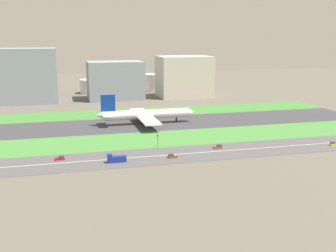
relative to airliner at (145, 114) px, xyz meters
name	(u,v)px	position (x,y,z in m)	size (l,w,h in m)	color
ground_plane	(158,123)	(8.68, 0.00, -6.23)	(800.00, 800.00, 0.00)	#5B564C
runway	(158,123)	(8.68, 0.00, -6.18)	(280.00, 46.00, 0.10)	#38383D
grass_median_north	(145,112)	(8.68, 41.00, -6.18)	(280.00, 36.00, 0.10)	#3D7A33
grass_median_south	(175,138)	(8.68, -41.00, -6.18)	(280.00, 36.00, 0.10)	#427F38
highway	(193,153)	(8.68, -73.00, -6.18)	(280.00, 28.00, 0.10)	#4C4C4F
highway_centerline	(193,153)	(8.68, -73.00, -6.13)	(266.00, 0.50, 0.01)	silver
airliner	(145,114)	(0.00, 0.00, 0.00)	(65.00, 56.00, 19.70)	white
car_2	(172,156)	(-3.11, -78.00, -5.31)	(4.40, 1.80, 2.00)	brown
car_3	(60,158)	(-53.52, -68.00, -5.31)	(4.40, 1.80, 2.00)	#B2191E
car_1	(334,144)	(83.69, -78.00, -5.31)	(4.40, 1.80, 2.00)	yellow
truck_0	(116,159)	(-29.19, -78.00, -4.56)	(8.40, 2.50, 4.00)	navy
car_0	(218,147)	(23.72, -68.00, -5.31)	(4.40, 1.80, 2.00)	brown
traffic_light	(158,140)	(-5.71, -60.01, -1.94)	(0.36, 0.50, 7.20)	#4C4C51
terminal_building	(23,76)	(-81.32, 114.00, 16.72)	(55.25, 37.01, 45.91)	gray
hangar_building	(115,80)	(-3.45, 114.00, 10.68)	(48.60, 34.10, 33.82)	gray
office_tower	(184,76)	(61.39, 114.00, 12.59)	(48.37, 35.84, 37.64)	beige
fuel_tank_west	(92,86)	(-21.17, 159.00, 0.67)	(22.99, 22.99, 13.80)	silver
fuel_tank_centre	(125,85)	(12.55, 159.00, 0.72)	(22.57, 22.57, 13.90)	silver
fuel_tank_east	(155,83)	(44.31, 159.00, 2.57)	(22.49, 22.49, 17.60)	silver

